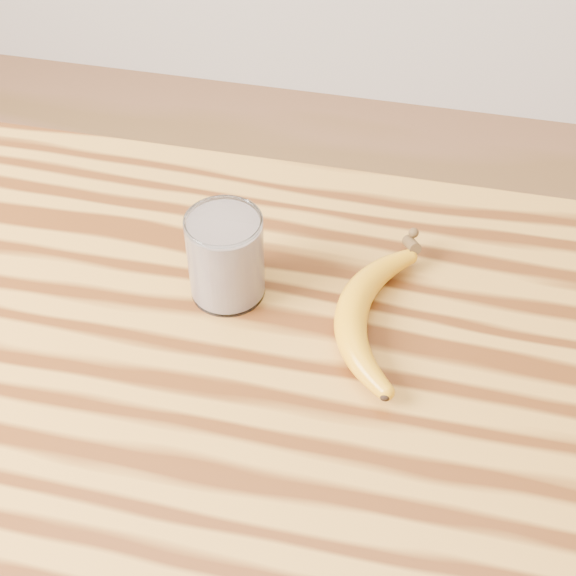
# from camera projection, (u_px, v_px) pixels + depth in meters

# --- Properties ---
(table) EXTENTS (1.20, 0.80, 0.90)m
(table) POSITION_uv_depth(u_px,v_px,m) (162.00, 441.00, 0.95)
(table) COLOR #B17C2E
(table) RESTS_ON ground
(smoothie_glass) EXTENTS (0.09, 0.09, 0.11)m
(smoothie_glass) POSITION_uv_depth(u_px,v_px,m) (226.00, 257.00, 0.91)
(smoothie_glass) COLOR white
(smoothie_glass) RESTS_ON table
(banana) EXTENTS (0.11, 0.31, 0.04)m
(banana) POSITION_uv_depth(u_px,v_px,m) (351.00, 311.00, 0.90)
(banana) COLOR orange
(banana) RESTS_ON table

